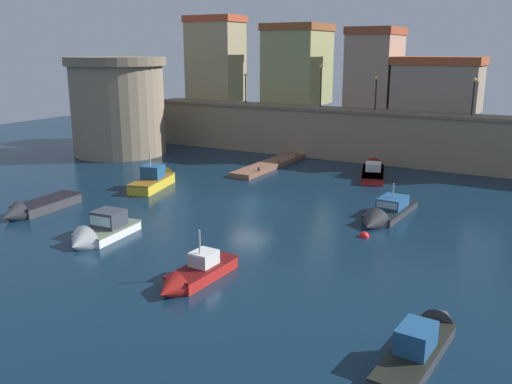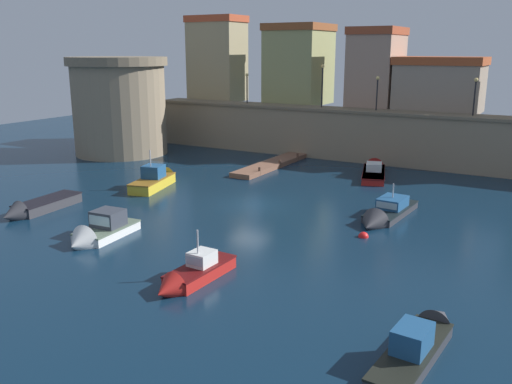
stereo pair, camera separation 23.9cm
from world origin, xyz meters
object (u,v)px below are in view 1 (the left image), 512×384
Objects in this scene: quay_lamp_3 at (474,90)px; moored_boat_1 at (157,179)px; quay_lamp_1 at (321,79)px; quay_lamp_2 at (376,87)px; mooring_buoy_0 at (364,237)px; moored_boat_6 at (424,340)px; quay_lamp_0 at (246,83)px; moored_boat_2 at (385,214)px; fortress_tower at (118,106)px; moored_boat_3 at (99,233)px; moored_boat_4 at (373,170)px; moored_boat_0 at (36,208)px; moored_boat_5 at (193,275)px.

quay_lamp_3 is 26.22m from moored_boat_1.
quay_lamp_1 reaches higher than quay_lamp_2.
moored_boat_1 is 10.89× the size of mooring_buoy_0.
moored_boat_6 reaches higher than mooring_buoy_0.
quay_lamp_2 is (5.22, -0.00, -0.54)m from quay_lamp_1.
quay_lamp_0 is 26.32m from moored_boat_2.
mooring_buoy_0 is at bearing 32.88° from moored_boat_6.
quay_lamp_1 is 21.25m from moored_boat_2.
moored_boat_2 is (-1.97, -16.62, -6.33)m from quay_lamp_3.
mooring_buoy_0 is (28.66, -11.97, -4.65)m from fortress_tower.
moored_boat_6 is at bearing 76.31° from moored_boat_3.
quay_lamp_1 is at bearing 37.25° from moored_boat_4.
moored_boat_4 is 1.17× the size of moored_boat_6.
moored_boat_3 reaches higher than moored_boat_6.
moored_boat_1 is (-19.17, -16.80, -6.14)m from quay_lamp_3.
quay_lamp_2 reaches higher than moored_boat_2.
quay_lamp_1 reaches higher than quay_lamp_3.
moored_boat_6 is at bearing -69.10° from quay_lamp_2.
quay_lamp_0 reaches higher than moored_boat_1.
quay_lamp_2 is 33.16m from moored_boat_6.
moored_boat_6 is (11.62, -30.42, -6.25)m from quay_lamp_2.
quay_lamp_1 reaches higher than moored_boat_6.
moored_boat_0 is 1.24× the size of moored_boat_3.
moored_boat_2 is (19.41, -16.62, -6.28)m from quay_lamp_0.
fortress_tower is 31.82m from quay_lamp_3.
quay_lamp_2 is 22.17m from mooring_buoy_0.
moored_boat_4 is (14.81, 20.98, -0.02)m from moored_boat_0.
quay_lamp_1 is 0.62× the size of moored_boat_6.
quay_lamp_1 reaches higher than moored_boat_4.
quay_lamp_1 is at bearing -0.00° from quay_lamp_0.
moored_boat_2 is 13.93m from moored_boat_5.
quay_lamp_2 is at bearing 20.16° from fortress_tower.
quay_lamp_2 is 21.03m from moored_boat_1.
moored_boat_2 is 11.65× the size of mooring_buoy_0.
quay_lamp_1 is 28.02m from moored_boat_0.
quay_lamp_2 reaches higher than moored_boat_6.
moored_boat_3 is (5.06, -10.96, -0.10)m from moored_boat_1.
quay_lamp_0 reaches higher than mooring_buoy_0.
quay_lamp_1 is (17.34, 8.29, 2.52)m from fortress_tower.
moored_boat_2 is 1.38× the size of moored_boat_5.
moored_boat_2 is at bearing -103.89° from moored_boat_1.
moored_boat_5 is (7.64, -2.05, -0.04)m from moored_boat_3.
fortress_tower reaches higher than quay_lamp_1.
quay_lamp_0 is at bearing -151.74° from moored_boat_5.
moored_boat_1 is 12.07m from moored_boat_3.
moored_boat_5 is 0.76× the size of moored_boat_6.
quay_lamp_3 is 34.14m from moored_boat_0.
quay_lamp_0 reaches higher than moored_boat_2.
quay_lamp_0 is at bearing 133.75° from mooring_buoy_0.
moored_boat_2 is at bearing 26.11° from moored_boat_6.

